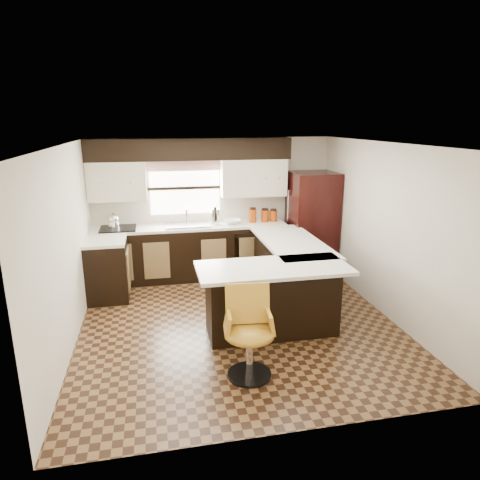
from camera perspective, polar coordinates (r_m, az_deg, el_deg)
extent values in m
plane|color=#49301A|center=(5.98, -0.26, -10.96)|extent=(4.40, 4.40, 0.00)
plane|color=silver|center=(5.36, -0.29, 12.65)|extent=(4.40, 4.40, 0.00)
plane|color=beige|center=(7.66, -3.52, 4.49)|extent=(4.40, 0.00, 4.40)
plane|color=beige|center=(3.55, 6.83, -9.16)|extent=(4.40, 0.00, 4.40)
plane|color=beige|center=(5.55, -22.05, -0.99)|extent=(0.00, 4.40, 4.40)
plane|color=beige|center=(6.30, 18.82, 1.20)|extent=(0.00, 4.40, 4.40)
cube|color=black|center=(7.51, -6.50, -1.72)|extent=(3.30, 0.60, 0.90)
cube|color=black|center=(6.91, -17.22, -3.91)|extent=(0.60, 0.70, 0.90)
cube|color=silver|center=(7.38, -6.61, 1.78)|extent=(3.30, 0.60, 0.04)
cube|color=silver|center=(6.77, -17.54, -0.14)|extent=(0.60, 0.70, 0.04)
cube|color=black|center=(7.31, -6.62, 11.95)|extent=(3.40, 0.35, 0.36)
cube|color=beige|center=(7.36, -16.09, 7.55)|extent=(0.94, 0.35, 0.64)
cube|color=beige|center=(7.53, 1.79, 8.33)|extent=(1.14, 0.35, 0.64)
cube|color=white|center=(7.53, -7.34, 6.90)|extent=(1.20, 0.02, 0.90)
cube|color=#D19B93|center=(7.44, -7.42, 9.82)|extent=(1.30, 0.06, 0.18)
cube|color=#B2B2B7|center=(7.35, -6.99, 2.00)|extent=(0.75, 0.45, 0.03)
cube|color=black|center=(7.40, 1.45, -2.06)|extent=(0.58, 0.03, 0.78)
cube|color=black|center=(7.36, -15.95, 1.49)|extent=(0.58, 0.50, 0.02)
cube|color=black|center=(6.58, 6.39, -4.27)|extent=(0.60, 1.95, 0.90)
cube|color=black|center=(5.57, 4.28, -8.02)|extent=(1.65, 0.60, 0.90)
cube|color=silver|center=(6.45, 6.94, -0.29)|extent=(0.84, 1.95, 0.04)
cube|color=silver|center=(5.31, 4.44, -3.74)|extent=(1.89, 0.84, 0.04)
cube|color=black|center=(7.72, 9.54, 2.17)|extent=(0.78, 0.75, 1.82)
cylinder|color=silver|center=(7.39, -3.32, 3.13)|extent=(0.15, 0.15, 0.27)
imported|color=white|center=(7.46, -1.02, 2.50)|extent=(0.32, 0.32, 0.07)
cylinder|color=#963507|center=(7.54, 1.68, 3.26)|extent=(0.13, 0.13, 0.23)
cylinder|color=#963507|center=(7.60, 3.35, 3.24)|extent=(0.14, 0.14, 0.21)
cylinder|color=#963507|center=(7.64, 4.47, 3.22)|extent=(0.13, 0.13, 0.19)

